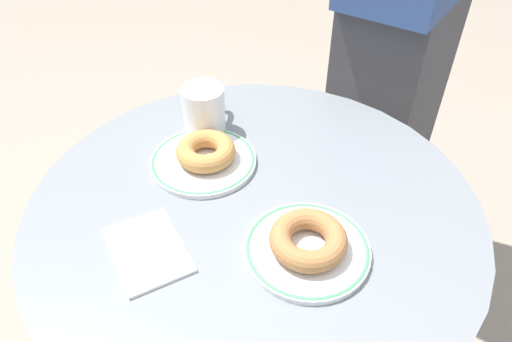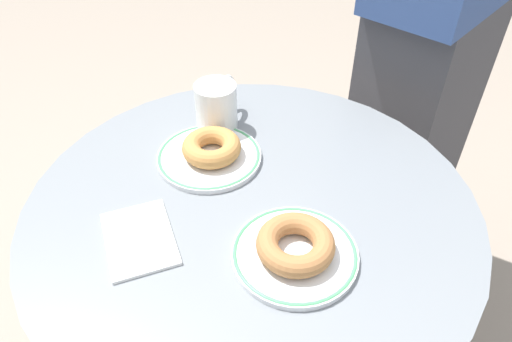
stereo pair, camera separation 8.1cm
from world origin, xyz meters
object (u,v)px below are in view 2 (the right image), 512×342
coffee_mug (217,106)px  paper_napkin (139,237)px  plate_right (295,254)px  cafe_table (252,284)px  donut_old_fashioned (212,147)px  person_figure (436,32)px  plate_left (209,156)px  donut_cinnamon (295,244)px

coffee_mug → paper_napkin: bearing=-46.0°
paper_napkin → plate_right: bearing=55.2°
paper_napkin → coffee_mug: size_ratio=1.32×
cafe_table → paper_napkin: 0.31m
donut_old_fashioned → plate_right: bearing=5.0°
cafe_table → coffee_mug: bearing=171.3°
donut_old_fashioned → paper_napkin: donut_old_fashioned is taller
coffee_mug → person_figure: (-0.01, 0.57, 0.03)m
plate_right → person_figure: 0.71m
plate_left → person_figure: 0.64m
plate_right → donut_old_fashioned: donut_old_fashioned is taller
person_figure → plate_right: bearing=-57.7°
plate_right → coffee_mug: (-0.37, 0.03, 0.04)m
donut_cinnamon → cafe_table: bearing=-177.2°
cafe_table → donut_cinnamon: 0.30m
donut_old_fashioned → paper_napkin: size_ratio=0.77×
person_figure → paper_napkin: bearing=-73.5°
plate_left → person_figure: (-0.10, 0.63, 0.08)m
cafe_table → plate_right: (0.14, 0.01, 0.25)m
donut_old_fashioned → coffee_mug: bearing=151.1°
donut_old_fashioned → donut_cinnamon: 0.27m
plate_right → cafe_table: bearing=-177.2°
coffee_mug → person_figure: person_figure is taller
donut_old_fashioned → person_figure: person_figure is taller
paper_napkin → coffee_mug: (-0.22, 0.23, 0.05)m
donut_old_fashioned → coffee_mug: size_ratio=1.01×
donut_old_fashioned → cafe_table: bearing=7.1°
cafe_table → coffee_mug: size_ratio=7.12×
plate_right → person_figure: bearing=122.3°
cafe_table → paper_napkin: bearing=-91.2°
donut_cinnamon → plate_right: bearing=-90.0°
paper_napkin → coffee_mug: coffee_mug is taller
cafe_table → person_figure: 0.73m
paper_napkin → donut_old_fashioned: bearing=126.0°
person_figure → coffee_mug: bearing=-88.7°
plate_left → donut_cinnamon: bearing=6.0°
plate_left → paper_napkin: plate_left is taller
paper_napkin → cafe_table: bearing=88.8°
plate_left → paper_napkin: 0.22m
cafe_table → plate_right: bearing=2.8°
plate_right → plate_left: bearing=-174.0°
donut_old_fashioned → coffee_mug: (-0.09, 0.05, 0.02)m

